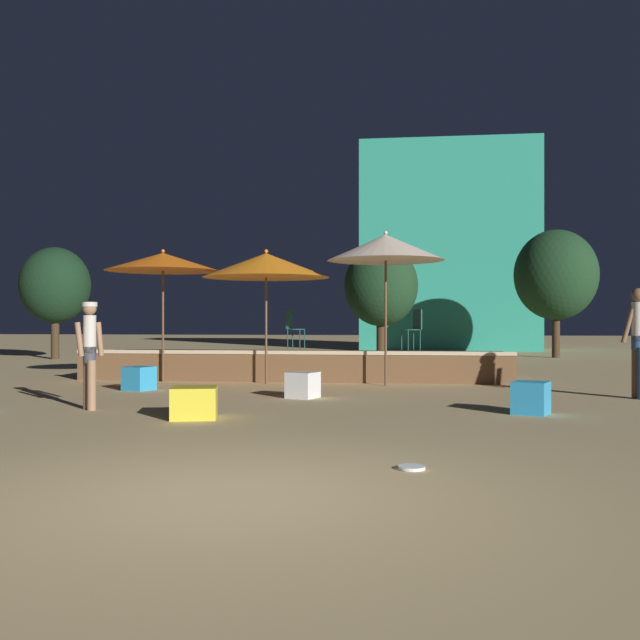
{
  "coord_description": "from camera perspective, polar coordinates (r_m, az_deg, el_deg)",
  "views": [
    {
      "loc": [
        1.36,
        -5.28,
        1.34
      ],
      "look_at": [
        0.0,
        5.57,
        1.35
      ],
      "focal_mm": 40.0,
      "sensor_mm": 36.0,
      "label": 1
    }
  ],
  "objects": [
    {
      "name": "ground_plane",
      "position": [
        5.61,
        -7.27,
        -13.83
      ],
      "size": [
        120.0,
        120.0,
        0.0
      ],
      "primitive_type": "plane",
      "color": "tan"
    },
    {
      "name": "person_0",
      "position": [
        11.23,
        -17.95,
        -2.31
      ],
      "size": [
        0.37,
        0.38,
        1.62
      ],
      "rotation": [
        0.0,
        0.0,
        2.38
      ],
      "color": "#997051",
      "rests_on": "ground"
    },
    {
      "name": "cube_seat_3",
      "position": [
        12.36,
        -1.39,
        -5.22
      ],
      "size": [
        0.6,
        0.6,
        0.45
      ],
      "rotation": [
        0.0,
        0.0,
        -0.37
      ],
      "color": "white",
      "rests_on": "ground"
    },
    {
      "name": "wooden_deck",
      "position": [
        16.53,
        -1.87,
        -3.63
      ],
      "size": [
        9.61,
        2.3,
        0.69
      ],
      "color": "brown",
      "rests_on": "ground"
    },
    {
      "name": "person_1",
      "position": [
        13.33,
        24.12,
        -1.21
      ],
      "size": [
        0.56,
        0.31,
        1.89
      ],
      "rotation": [
        0.0,
        0.0,
        4.91
      ],
      "color": "brown",
      "rests_on": "ground"
    },
    {
      "name": "background_tree_2",
      "position": [
        27.06,
        18.35,
        3.43
      ],
      "size": [
        2.96,
        2.96,
        4.61
      ],
      "color": "#3D2B1C",
      "rests_on": "ground"
    },
    {
      "name": "patio_umbrella_0",
      "position": [
        15.14,
        -4.33,
        4.37
      ],
      "size": [
        2.69,
        2.69,
        2.85
      ],
      "color": "brown",
      "rests_on": "ground"
    },
    {
      "name": "cube_seat_2",
      "position": [
        14.14,
        -14.28,
        -4.55
      ],
      "size": [
        0.62,
        0.62,
        0.45
      ],
      "rotation": [
        0.0,
        0.0,
        -0.36
      ],
      "color": "#2D9EDB",
      "rests_on": "ground"
    },
    {
      "name": "distant_building",
      "position": [
        33.38,
        10.19,
        5.69
      ],
      "size": [
        7.92,
        3.68,
        9.35
      ],
      "color": "teal",
      "rests_on": "ground"
    },
    {
      "name": "cube_seat_0",
      "position": [
        9.96,
        -10.03,
        -6.52
      ],
      "size": [
        0.73,
        0.73,
        0.43
      ],
      "rotation": [
        0.0,
        0.0,
        0.22
      ],
      "color": "yellow",
      "rests_on": "ground"
    },
    {
      "name": "patio_umbrella_2",
      "position": [
        16.03,
        -12.45,
        4.55
      ],
      "size": [
        2.51,
        2.51,
        2.9
      ],
      "color": "brown",
      "rests_on": "ground"
    },
    {
      "name": "bistro_chair_1",
      "position": [
        15.92,
        7.56,
        -0.43
      ],
      "size": [
        0.46,
        0.46,
        0.9
      ],
      "rotation": [
        0.0,
        0.0,
        5.22
      ],
      "color": "#1E4C47",
      "rests_on": "wooden_deck"
    },
    {
      "name": "background_tree_0",
      "position": [
        21.79,
        4.91,
        2.71
      ],
      "size": [
        2.25,
        2.25,
        3.64
      ],
      "color": "#3D2B1C",
      "rests_on": "ground"
    },
    {
      "name": "bistro_chair_0",
      "position": [
        16.49,
        -2.22,
        -0.42
      ],
      "size": [
        0.42,
        0.42,
        0.9
      ],
      "rotation": [
        0.0,
        0.0,
        1.35
      ],
      "color": "#1E4C47",
      "rests_on": "wooden_deck"
    },
    {
      "name": "cube_seat_4",
      "position": [
        10.67,
        16.51,
        -5.99
      ],
      "size": [
        0.61,
        0.61,
        0.47
      ],
      "rotation": [
        0.0,
        0.0,
        -0.39
      ],
      "color": "#2D9EDB",
      "rests_on": "ground"
    },
    {
      "name": "background_tree_1",
      "position": [
        26.38,
        -20.43,
        2.6
      ],
      "size": [
        2.39,
        2.39,
        3.88
      ],
      "color": "#3D2B1C",
      "rests_on": "ground"
    },
    {
      "name": "frisbee_disc",
      "position": [
        6.57,
        7.35,
        -11.63
      ],
      "size": [
        0.25,
        0.25,
        0.03
      ],
      "color": "white",
      "rests_on": "ground"
    },
    {
      "name": "patio_umbrella_1",
      "position": [
        14.75,
        5.27,
        5.78
      ],
      "size": [
        2.4,
        2.4,
        3.18
      ],
      "color": "brown",
      "rests_on": "ground"
    }
  ]
}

